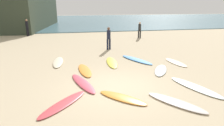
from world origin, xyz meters
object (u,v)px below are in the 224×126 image
(surfboard_7, at_px, (112,62))
(surfboard_8, at_px, (176,62))
(surfboard_2, at_px, (64,104))
(beachgoer_near, at_px, (140,29))
(surfboard_1, at_px, (85,70))
(surfboard_3, at_px, (137,60))
(surfboard_5, at_px, (195,87))
(surfboard_9, at_px, (122,98))
(surfboard_10, at_px, (83,83))
(surfboard_6, at_px, (176,102))
(beachgoer_mid, at_px, (109,37))
(surfboard_4, at_px, (161,70))
(beachgoer_far, at_px, (27,27))
(surfboard_0, at_px, (58,62))

(surfboard_7, bearing_deg, surfboard_8, -6.92)
(surfboard_2, bearing_deg, beachgoer_near, -79.72)
(surfboard_1, relative_size, surfboard_2, 0.97)
(surfboard_2, xyz_separation_m, surfboard_3, (4.19, 4.81, 0.01))
(surfboard_5, xyz_separation_m, surfboard_7, (-2.64, 4.20, 0.00))
(surfboard_7, height_order, surfboard_9, same)
(surfboard_3, relative_size, surfboard_10, 1.06)
(surfboard_5, distance_m, surfboard_6, 1.79)
(surfboard_7, bearing_deg, surfboard_6, -72.81)
(surfboard_6, distance_m, beachgoer_mid, 8.91)
(surfboard_5, bearing_deg, surfboard_7, -75.87)
(surfboard_6, bearing_deg, surfboard_4, 38.57)
(surfboard_7, distance_m, beachgoer_far, 13.72)
(surfboard_4, bearing_deg, surfboard_6, 103.81)
(surfboard_2, bearing_deg, surfboard_0, -45.34)
(beachgoer_mid, bearing_deg, beachgoer_far, 110.53)
(surfboard_3, xyz_separation_m, beachgoer_near, (2.92, 7.97, 0.85))
(surfboard_8, height_order, beachgoer_near, beachgoer_near)
(surfboard_10, bearing_deg, beachgoer_mid, -127.02)
(surfboard_1, distance_m, beachgoer_far, 14.03)
(surfboard_1, height_order, surfboard_2, surfboard_1)
(surfboard_2, distance_m, beachgoer_near, 14.65)
(surfboard_7, relative_size, surfboard_9, 1.20)
(surfboard_1, distance_m, beachgoer_near, 11.23)
(surfboard_5, bearing_deg, surfboard_1, -53.53)
(surfboard_0, distance_m, beachgoer_mid, 4.68)
(surfboard_6, height_order, beachgoer_mid, beachgoer_mid)
(surfboard_4, xyz_separation_m, surfboard_5, (0.45, -2.29, -0.00))
(surfboard_10, bearing_deg, surfboard_1, -113.75)
(surfboard_9, distance_m, beachgoer_near, 13.73)
(surfboard_8, bearing_deg, surfboard_4, -147.62)
(surfboard_3, relative_size, surfboard_4, 1.33)
(surfboard_2, relative_size, surfboard_7, 0.97)
(surfboard_7, distance_m, surfboard_9, 4.57)
(surfboard_8, distance_m, surfboard_9, 5.67)
(surfboard_0, relative_size, surfboard_8, 1.21)
(surfboard_1, bearing_deg, beachgoer_near, -129.28)
(surfboard_2, relative_size, beachgoer_far, 1.26)
(surfboard_7, distance_m, surfboard_8, 3.75)
(surfboard_6, xyz_separation_m, beachgoer_mid, (-0.72, 8.84, 0.90))
(surfboard_9, bearing_deg, surfboard_0, 72.05)
(beachgoer_mid, bearing_deg, surfboard_0, -162.06)
(surfboard_2, distance_m, surfboard_4, 5.47)
(surfboard_4, bearing_deg, surfboard_10, 43.58)
(beachgoer_near, bearing_deg, beachgoer_mid, -138.79)
(beachgoer_far, bearing_deg, surfboard_6, 55.40)
(surfboard_0, height_order, surfboard_9, surfboard_0)
(surfboard_10, relative_size, beachgoer_near, 1.51)
(surfboard_0, xyz_separation_m, surfboard_2, (0.49, -5.25, -0.01))
(beachgoer_mid, bearing_deg, surfboard_2, -131.85)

